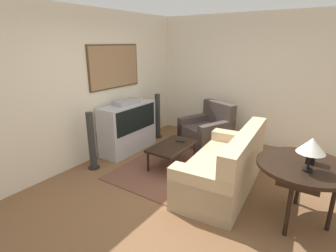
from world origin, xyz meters
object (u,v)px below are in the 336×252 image
Objects in this scene: tv at (128,127)px; speaker_tower_right at (158,117)px; armchair at (207,131)px; console_table at (304,170)px; mantel_clock at (312,154)px; speaker_tower_left at (92,143)px; coffee_table at (172,147)px; table_lamp at (312,146)px; couch at (225,168)px.

tv is 0.96m from speaker_tower_right.
speaker_tower_right is (-0.24, 1.15, 0.19)m from armchair.
mantel_clock reaches higher than console_table.
mantel_clock is at bearing -97.47° from tv.
console_table is 1.05× the size of speaker_tower_left.
speaker_tower_left is (-0.53, 3.25, -0.40)m from mantel_clock.
coffee_table is at bearing -68.53° from armchair.
table_lamp reaches higher than speaker_tower_left.
speaker_tower_left is at bearing 97.97° from console_table.
speaker_tower_left reaches higher than armchair.
couch is 2.51m from speaker_tower_right.
speaker_tower_left is at bearing 94.94° from table_lamp.
couch is 1.87× the size of speaker_tower_right.
coffee_table is (-1.32, 0.04, 0.07)m from armchair.
couch is 1.12m from console_table.
couch is at bearing 78.81° from console_table.
armchair is 5.09× the size of mantel_clock.
speaker_tower_right is at bearing 45.67° from coffee_table.
speaker_tower_left reaches higher than mantel_clock.
armchair is at bearing -27.91° from speaker_tower_left.
table_lamp is at bearing 66.36° from couch.
table_lamp is at bearing -104.71° from coffee_table.
table_lamp is (-0.56, -2.14, 0.70)m from coffee_table.
armchair reaches higher than console_table.
tv is 1.70m from armchair.
mantel_clock reaches higher than coffee_table.
console_table reaches higher than coffee_table.
speaker_tower_right is (1.92, 0.00, 0.00)m from speaker_tower_left.
tv is at bearing -111.30° from armchair.
coffee_table is 2.32m from table_lamp.
speaker_tower_left is (-0.84, 1.11, 0.13)m from coffee_table.
armchair is 1.19m from speaker_tower_right.
couch reaches higher than coffee_table.
armchair is 2.98× the size of table_lamp.
speaker_tower_right is at bearing 66.79° from mantel_clock.
table_lamp is at bearing -116.85° from speaker_tower_right.
armchair is 1.08× the size of console_table.
armchair is 1.24× the size of coffee_table.
console_table is at bearing -82.03° from speaker_tower_left.
speaker_tower_left reaches higher than coffee_table.
tv is 3.16× the size of table_lamp.
tv reaches higher than speaker_tower_right.
coffee_table is at bearing -52.72° from speaker_tower_left.
armchair is (1.51, 1.02, -0.04)m from couch.
mantel_clock reaches higher than armchair.
speaker_tower_right reaches higher than couch.
console_table is 0.21m from mantel_clock.
couch is at bearing 83.56° from mantel_clock.
coffee_table is at bearing 75.29° from table_lamp.
console_table is at bearing -114.73° from speaker_tower_right.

